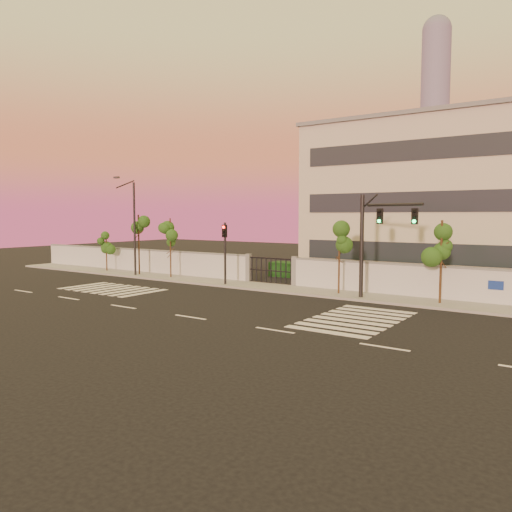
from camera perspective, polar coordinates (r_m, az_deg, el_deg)
The scene contains 15 objects.
ground at distance 25.27m, azimuth -7.50°, elevation -6.96°, with size 120.00×120.00×0.00m, color black.
sidewalk at distance 33.66m, azimuth 4.62°, elevation -3.89°, with size 60.00×3.00×0.15m, color gray.
perimeter_wall at distance 34.77m, azimuth 6.01°, elevation -1.97°, with size 60.00×0.36×2.20m.
hedge_row at distance 36.75m, azimuth 9.52°, elevation -2.05°, with size 41.00×4.25×1.80m.
institutional_building at distance 41.04m, azimuth 24.05°, elevation 5.77°, with size 24.40×12.40×12.25m.
distant_skyscraper at distance 314.48m, azimuth 19.72°, elevation 14.82°, with size 16.00×16.00×118.00m.
road_markings at distance 29.08m, azimuth -4.82°, elevation -5.38°, with size 57.00×7.62×0.02m.
street_tree_a at distance 46.42m, azimuth -16.71°, elevation 1.42°, with size 1.32×1.05×3.53m.
street_tree_b at distance 42.77m, azimuth -13.24°, elevation 2.80°, with size 1.54×1.23×5.14m.
street_tree_c at distance 40.26m, azimuth -9.74°, elevation 2.44°, with size 1.33×1.06×4.84m.
street_tree_d at distance 31.76m, azimuth 9.54°, elevation 1.36°, with size 1.41×1.12×4.46m.
street_tree_e at distance 29.70m, azimuth 20.49°, elevation 1.41°, with size 1.58×1.26×4.81m.
traffic_signal_main at distance 30.19m, azimuth 13.39°, elevation 2.46°, with size 3.90×1.40×6.29m.
traffic_signal_secondary at distance 35.62m, azimuth -3.58°, elevation 1.16°, with size 0.36×0.34×4.57m.
streetlight_west at distance 42.24m, azimuth -13.89°, elevation 3.61°, with size 0.49×1.96×8.13m.
Camera 1 is at (16.66, -18.32, 5.07)m, focal length 35.00 mm.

